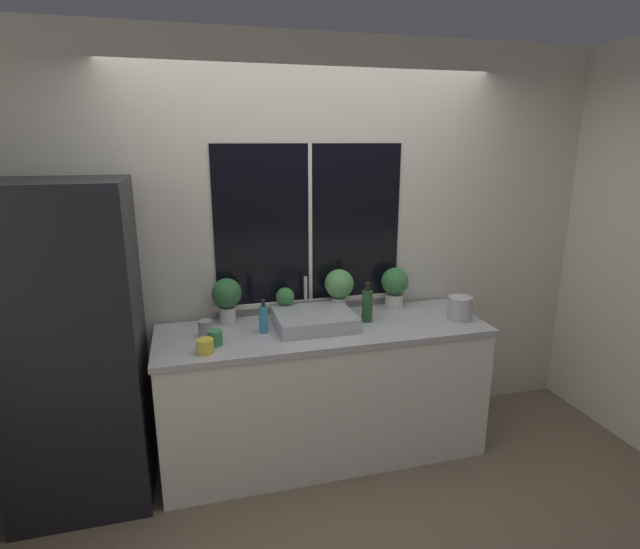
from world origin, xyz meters
TOP-DOWN VIEW (x-y plane):
  - ground_plane at (0.00, 0.00)m, footprint 14.00×14.00m
  - wall_back at (0.00, 0.71)m, footprint 8.00×0.09m
  - wall_left at (-2.11, 1.50)m, footprint 0.06×7.00m
  - wall_right at (2.11, 1.50)m, footprint 0.06×7.00m
  - counter at (0.00, 0.32)m, footprint 2.09×0.67m
  - refrigerator at (-1.46, 0.29)m, footprint 0.73×0.65m
  - sink at (-0.05, 0.36)m, footprint 0.49×0.47m
  - potted_plant_far_left at (-0.58, 0.57)m, footprint 0.19×0.19m
  - potted_plant_center_left at (-0.20, 0.57)m, footprint 0.13×0.13m
  - potted_plant_center_right at (0.18, 0.57)m, footprint 0.20×0.20m
  - potted_plant_far_right at (0.59, 0.57)m, footprint 0.19×0.19m
  - soap_bottle at (-0.38, 0.33)m, footprint 0.05×0.05m
  - bottle_tall at (0.30, 0.36)m, footprint 0.07×0.07m
  - mug_yellow at (-0.74, 0.11)m, footprint 0.10×0.10m
  - mug_green at (-0.68, 0.22)m, footprint 0.09×0.09m
  - mug_grey at (-0.73, 0.36)m, footprint 0.08×0.08m
  - kettle at (0.91, 0.24)m, footprint 0.16×0.16m

SIDE VIEW (x-z plane):
  - ground_plane at x=0.00m, z-range 0.00..0.00m
  - counter at x=0.00m, z-range 0.00..0.90m
  - refrigerator at x=-1.46m, z-range 0.00..1.86m
  - mug_yellow at x=-0.74m, z-range 0.90..0.98m
  - mug_green at x=-0.68m, z-range 0.90..0.99m
  - sink at x=-0.05m, z-range 0.81..1.08m
  - mug_grey at x=-0.73m, z-range 0.90..1.00m
  - kettle at x=0.91m, z-range 0.90..1.07m
  - soap_bottle at x=-0.38m, z-range 0.88..1.10m
  - potted_plant_center_left at x=-0.20m, z-range 0.90..1.10m
  - bottle_tall at x=0.30m, z-range 0.88..1.14m
  - potted_plant_far_right at x=0.59m, z-range 0.92..1.21m
  - potted_plant_far_left at x=-0.58m, z-range 0.93..1.22m
  - potted_plant_center_right at x=0.18m, z-range 0.93..1.24m
  - wall_left at x=-2.11m, z-range 0.00..2.70m
  - wall_right at x=2.11m, z-range 0.00..2.70m
  - wall_back at x=0.00m, z-range 0.00..2.70m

